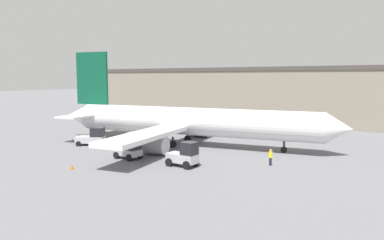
{
  "coord_description": "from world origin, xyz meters",
  "views": [
    {
      "loc": [
        26.57,
        -38.86,
        8.73
      ],
      "look_at": [
        0.0,
        0.0,
        3.29
      ],
      "focal_mm": 35.0,
      "sensor_mm": 36.0,
      "label": 1
    }
  ],
  "objects_px": {
    "belt_loader_truck": "(129,150)",
    "pushback_tug": "(93,137)",
    "ground_crew_worker": "(270,157)",
    "safety_cone_near": "(72,167)",
    "baggage_tug": "(184,155)",
    "airplane": "(184,121)"
  },
  "relations": [
    {
      "from": "airplane",
      "to": "ground_crew_worker",
      "type": "distance_m",
      "value": 14.39
    },
    {
      "from": "ground_crew_worker",
      "to": "safety_cone_near",
      "type": "xyz_separation_m",
      "value": [
        -14.88,
        -12.19,
        -0.6
      ]
    },
    {
      "from": "belt_loader_truck",
      "to": "baggage_tug",
      "type": "bearing_deg",
      "value": 6.34
    },
    {
      "from": "safety_cone_near",
      "to": "airplane",
      "type": "bearing_deg",
      "value": 85.41
    },
    {
      "from": "belt_loader_truck",
      "to": "pushback_tug",
      "type": "bearing_deg",
      "value": 163.43
    },
    {
      "from": "ground_crew_worker",
      "to": "pushback_tug",
      "type": "distance_m",
      "value": 23.4
    },
    {
      "from": "ground_crew_worker",
      "to": "belt_loader_truck",
      "type": "relative_size",
      "value": 0.56
    },
    {
      "from": "airplane",
      "to": "baggage_tug",
      "type": "relative_size",
      "value": 12.52
    },
    {
      "from": "airplane",
      "to": "pushback_tug",
      "type": "relative_size",
      "value": 9.76
    },
    {
      "from": "baggage_tug",
      "to": "belt_loader_truck",
      "type": "height_order",
      "value": "baggage_tug"
    },
    {
      "from": "pushback_tug",
      "to": "safety_cone_near",
      "type": "bearing_deg",
      "value": -81.05
    },
    {
      "from": "ground_crew_worker",
      "to": "safety_cone_near",
      "type": "height_order",
      "value": "ground_crew_worker"
    },
    {
      "from": "ground_crew_worker",
      "to": "pushback_tug",
      "type": "xyz_separation_m",
      "value": [
        -23.28,
        -2.36,
        0.17
      ]
    },
    {
      "from": "airplane",
      "to": "pushback_tug",
      "type": "xyz_separation_m",
      "value": [
        -9.72,
        -6.64,
        -2.07
      ]
    },
    {
      "from": "baggage_tug",
      "to": "safety_cone_near",
      "type": "xyz_separation_m",
      "value": [
        -8.17,
        -6.93,
        -0.85
      ]
    },
    {
      "from": "belt_loader_truck",
      "to": "pushback_tug",
      "type": "height_order",
      "value": "pushback_tug"
    },
    {
      "from": "ground_crew_worker",
      "to": "safety_cone_near",
      "type": "relative_size",
      "value": 2.97
    },
    {
      "from": "ground_crew_worker",
      "to": "baggage_tug",
      "type": "xyz_separation_m",
      "value": [
        -6.71,
        -5.26,
        0.26
      ]
    },
    {
      "from": "airplane",
      "to": "safety_cone_near",
      "type": "distance_m",
      "value": 16.76
    },
    {
      "from": "ground_crew_worker",
      "to": "pushback_tug",
      "type": "relative_size",
      "value": 0.41
    },
    {
      "from": "baggage_tug",
      "to": "belt_loader_truck",
      "type": "relative_size",
      "value": 1.07
    },
    {
      "from": "pushback_tug",
      "to": "safety_cone_near",
      "type": "xyz_separation_m",
      "value": [
        8.4,
        -9.83,
        -0.77
      ]
    }
  ]
}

